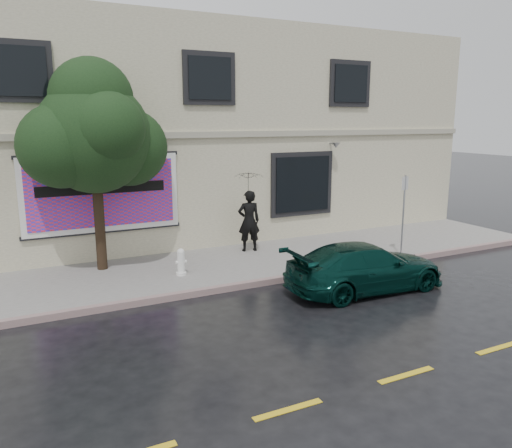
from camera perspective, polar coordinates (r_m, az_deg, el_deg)
name	(u,v)px	position (r m, az deg, el deg)	size (l,w,h in m)	color
ground	(295,305)	(11.29, 4.44, -9.16)	(90.00, 90.00, 0.00)	black
sidewalk	(235,264)	(14.00, -2.41, -4.60)	(20.00, 3.50, 0.15)	gray
curb	(264,282)	(12.49, 0.90, -6.65)	(20.00, 0.18, 0.16)	gray
road_marking	(406,375)	(8.75, 16.78, -16.19)	(19.00, 0.12, 0.01)	gold
building	(170,134)	(18.82, -9.79, 10.07)	(20.00, 8.12, 7.00)	beige
billboard	(102,194)	(14.25, -17.15, 3.33)	(4.30, 0.16, 2.20)	white
car	(365,267)	(12.25, 12.38, -4.83)	(1.76, 3.98, 1.16)	black
pedestrian	(249,221)	(14.88, -0.82, 0.36)	(0.67, 0.44, 1.84)	black
umbrella	(249,178)	(14.68, -0.83, 5.26)	(0.97, 0.97, 0.72)	black
street_tree	(94,137)	(13.37, -18.03, 9.40)	(2.85, 2.85, 4.89)	#332416
fire_hydrant	(181,262)	(12.86, -8.57, -4.32)	(0.28, 0.27, 0.69)	white
sign_pole	(404,207)	(14.91, 16.52, 1.86)	(0.28, 0.09, 2.34)	#9EA0A7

